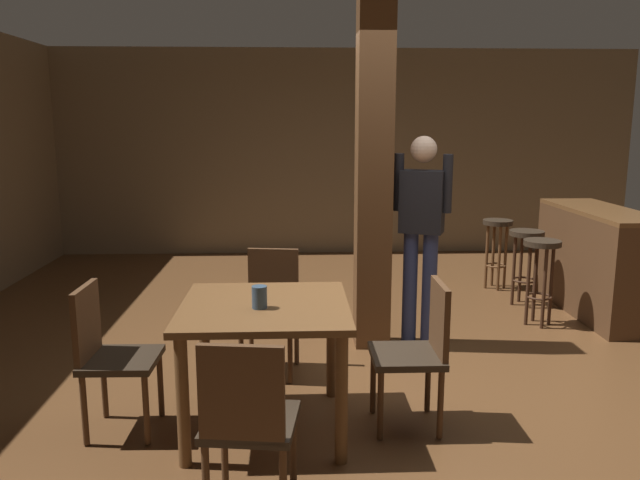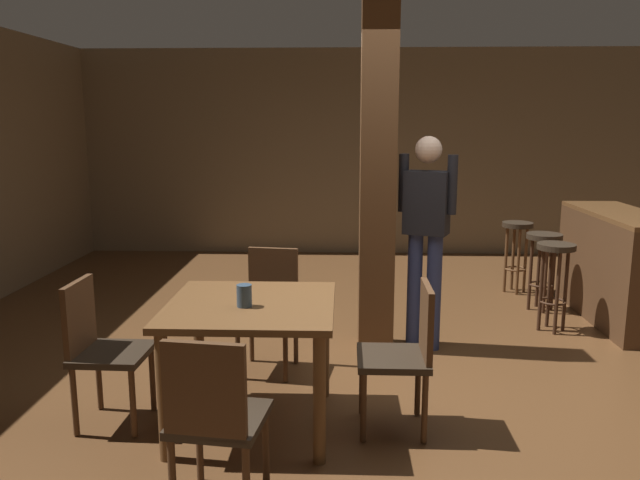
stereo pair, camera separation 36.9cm
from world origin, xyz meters
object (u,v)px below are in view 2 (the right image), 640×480
at_px(chair_north, 270,303).
at_px(standing_person, 426,227).
at_px(bar_stool_near, 555,267).
at_px(dining_table, 251,323).
at_px(chair_east, 406,349).
at_px(chair_west, 100,345).
at_px(bar_counter, 609,265).
at_px(bar_stool_far, 517,241).
at_px(bar_stool_mid, 543,253).
at_px(chair_south, 214,415).
at_px(napkin_cup, 244,296).

distance_m(chair_north, standing_person, 1.38).
height_order(chair_north, bar_stool_near, chair_north).
relative_size(dining_table, chair_north, 1.11).
bearing_deg(chair_east, dining_table, 178.38).
distance_m(chair_west, standing_person, 2.58).
bearing_deg(chair_north, bar_counter, 23.06).
height_order(bar_counter, bar_stool_far, bar_counter).
bearing_deg(bar_counter, dining_table, -144.11).
bearing_deg(standing_person, bar_stool_far, 55.11).
distance_m(chair_west, bar_stool_mid, 4.22).
relative_size(chair_south, bar_stool_far, 1.16).
bearing_deg(bar_stool_far, chair_west, -136.92).
xyz_separation_m(chair_north, standing_person, (1.20, 0.47, 0.50)).
bearing_deg(dining_table, bar_counter, 35.89).
bearing_deg(bar_stool_far, bar_counter, -57.00).
bearing_deg(chair_west, chair_south, -45.26).
bearing_deg(bar_stool_mid, chair_north, -147.94).
relative_size(chair_south, standing_person, 0.52).
bearing_deg(chair_west, napkin_cup, -4.37).
bearing_deg(chair_north, chair_east, -45.30).
height_order(chair_north, standing_person, standing_person).
bearing_deg(chair_north, bar_stool_far, 42.47).
xyz_separation_m(napkin_cup, bar_counter, (3.04, 2.26, -0.32)).
relative_size(chair_south, bar_counter, 0.54).
xyz_separation_m(standing_person, bar_stool_near, (1.20, 0.46, -0.42)).
relative_size(dining_table, bar_stool_near, 1.25).
distance_m(chair_north, bar_stool_mid, 2.94).
bearing_deg(bar_stool_near, chair_south, -131.77).
bearing_deg(bar_stool_far, chair_east, -115.50).
xyz_separation_m(chair_west, bar_stool_far, (3.33, 3.12, 0.06)).
xyz_separation_m(chair_south, napkin_cup, (0.02, 0.82, 0.34)).
bearing_deg(bar_stool_far, standing_person, -124.89).
distance_m(dining_table, standing_person, 1.86).
bearing_deg(bar_stool_far, napkin_cup, -127.42).
distance_m(dining_table, chair_south, 0.91).
relative_size(standing_person, bar_counter, 1.04).
bearing_deg(bar_counter, bar_stool_near, -150.66).
bearing_deg(bar_stool_mid, bar_counter, -28.12).
height_order(dining_table, chair_west, chair_west).
distance_m(standing_person, bar_stool_near, 1.35).
bearing_deg(standing_person, chair_north, -158.57).
relative_size(napkin_cup, standing_person, 0.08).
distance_m(chair_east, bar_counter, 3.04).
height_order(dining_table, chair_north, chair_north).
height_order(chair_east, chair_north, same).
xyz_separation_m(napkin_cup, bar_stool_mid, (2.52, 2.54, -0.27)).
relative_size(napkin_cup, bar_counter, 0.08).
distance_m(bar_counter, bar_stool_near, 0.71).
height_order(chair_west, chair_north, same).
relative_size(chair_west, napkin_cup, 6.83).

